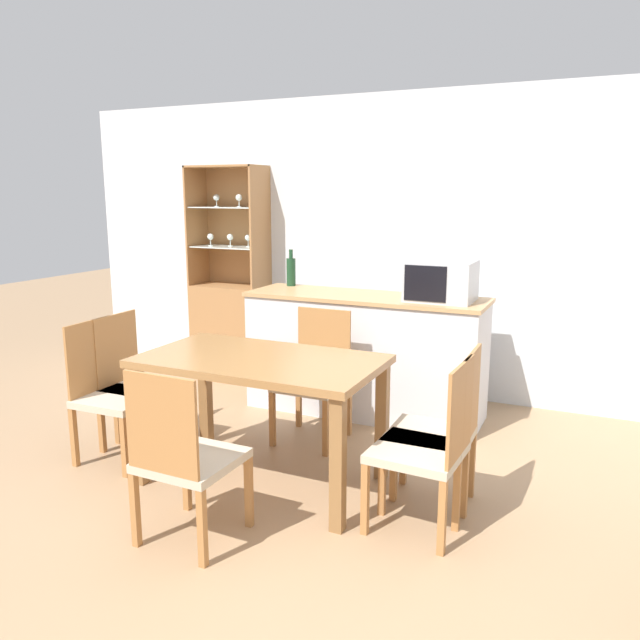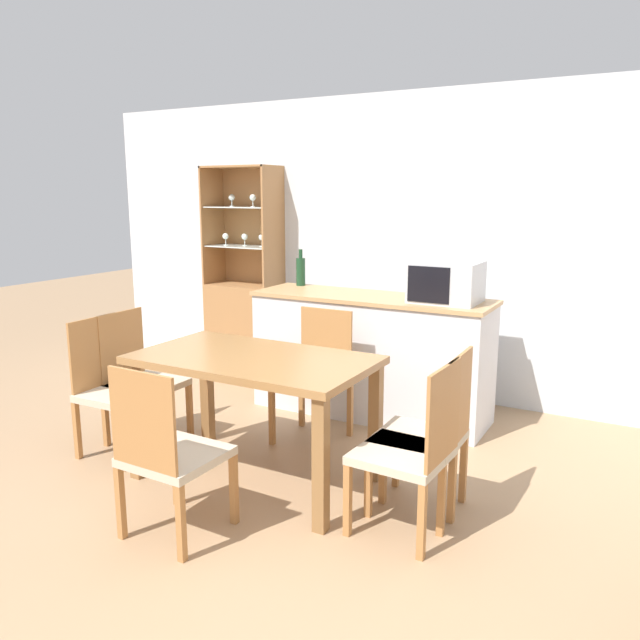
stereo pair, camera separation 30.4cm
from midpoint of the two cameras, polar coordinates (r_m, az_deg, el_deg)
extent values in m
plane|color=#A37F5B|center=(3.43, -3.89, -18.71)|extent=(18.00, 18.00, 0.00)
cube|color=silver|center=(5.38, 11.39, 6.51)|extent=(6.80, 0.06, 2.55)
cube|color=silver|center=(4.93, 6.39, -3.42)|extent=(1.85, 0.55, 0.92)
cube|color=tan|center=(4.83, 6.51, 2.04)|extent=(1.88, 0.58, 0.03)
cube|color=#A37042|center=(6.09, -5.46, -0.78)|extent=(0.72, 0.37, 0.86)
cube|color=#A37042|center=(6.10, -4.71, 8.61)|extent=(0.72, 0.02, 1.11)
cube|color=#A37042|center=(6.16, -8.35, 8.56)|extent=(0.02, 0.37, 1.11)
cube|color=#A37042|center=(5.77, -2.76, 8.46)|extent=(0.02, 0.37, 1.11)
cube|color=#A37042|center=(5.95, -5.75, 13.77)|extent=(0.72, 0.37, 0.02)
cube|color=silver|center=(5.97, -5.61, 6.71)|extent=(0.67, 0.32, 0.01)
cube|color=silver|center=(5.95, -5.68, 10.23)|extent=(0.67, 0.32, 0.01)
cylinder|color=silver|center=(6.07, -7.19, 6.83)|extent=(0.04, 0.04, 0.01)
cylinder|color=silver|center=(6.06, -7.19, 7.12)|extent=(0.01, 0.01, 0.06)
sphere|color=silver|center=(6.06, -7.21, 7.60)|extent=(0.06, 0.06, 0.06)
cylinder|color=silver|center=(6.06, -6.62, 10.31)|extent=(0.04, 0.04, 0.01)
cylinder|color=silver|center=(6.06, -6.63, 10.59)|extent=(0.01, 0.01, 0.06)
sphere|color=silver|center=(6.06, -6.64, 11.08)|extent=(0.06, 0.06, 0.06)
cylinder|color=silver|center=(6.00, -5.44, 6.81)|extent=(0.04, 0.04, 0.01)
cylinder|color=silver|center=(5.99, -5.45, 7.10)|extent=(0.01, 0.01, 0.06)
sphere|color=silver|center=(5.99, -5.46, 7.60)|extent=(0.06, 0.06, 0.06)
cylinder|color=silver|center=(5.85, -4.65, 10.30)|extent=(0.04, 0.04, 0.01)
cylinder|color=silver|center=(5.85, -4.65, 10.60)|extent=(0.01, 0.01, 0.06)
sphere|color=silver|center=(5.85, -4.66, 11.10)|extent=(0.06, 0.06, 0.06)
cylinder|color=silver|center=(5.90, -3.85, 6.76)|extent=(0.04, 0.04, 0.01)
cylinder|color=silver|center=(5.90, -3.86, 7.06)|extent=(0.01, 0.01, 0.06)
sphere|color=silver|center=(5.89, -3.87, 7.56)|extent=(0.06, 0.06, 0.06)
cube|color=olive|center=(3.71, -3.77, -3.68)|extent=(1.41, 0.80, 0.04)
cube|color=olive|center=(3.96, -14.43, -8.95)|extent=(0.07, 0.07, 0.73)
cube|color=olive|center=(3.26, 2.82, -13.15)|extent=(0.07, 0.07, 0.73)
cube|color=olive|center=(4.45, -8.37, -6.40)|extent=(0.07, 0.07, 0.73)
cube|color=olive|center=(3.84, 7.39, -9.33)|extent=(0.07, 0.07, 0.73)
cube|color=#C1B299|center=(3.52, 11.47, -10.63)|extent=(0.45, 0.45, 0.05)
cube|color=#A8703D|center=(3.38, 15.14, -7.01)|extent=(0.02, 0.41, 0.48)
cube|color=#A8703D|center=(3.49, 7.03, -14.59)|extent=(0.04, 0.04, 0.39)
cube|color=#A8703D|center=(3.84, 9.29, -12.15)|extent=(0.04, 0.04, 0.39)
cube|color=#A8703D|center=(3.39, 13.68, -15.74)|extent=(0.04, 0.04, 0.39)
cube|color=#A8703D|center=(3.74, 15.31, -13.07)|extent=(0.04, 0.04, 0.39)
cube|color=#C1B299|center=(3.30, -10.38, -12.18)|extent=(0.45, 0.45, 0.05)
cube|color=#A8703D|center=(3.05, -13.18, -8.96)|extent=(0.41, 0.03, 0.48)
cube|color=#A8703D|center=(3.65, -10.63, -13.53)|extent=(0.04, 0.04, 0.39)
cube|color=#A8703D|center=(3.42, -5.28, -15.16)|extent=(0.04, 0.04, 0.39)
cube|color=#A8703D|center=(3.38, -15.26, -15.84)|extent=(0.04, 0.04, 0.39)
cube|color=#A8703D|center=(3.14, -9.77, -17.91)|extent=(0.04, 0.04, 0.39)
cube|color=#C1B299|center=(4.33, -15.87, -6.59)|extent=(0.46, 0.46, 0.05)
cube|color=#A8703D|center=(4.40, -18.10, -2.87)|extent=(0.03, 0.41, 0.48)
cube|color=#A8703D|center=(4.41, -11.95, -9.03)|extent=(0.04, 0.04, 0.39)
cube|color=#A8703D|center=(4.13, -15.54, -10.67)|extent=(0.04, 0.04, 0.39)
cube|color=#A8703D|center=(4.67, -15.86, -8.07)|extent=(0.04, 0.04, 0.39)
cube|color=#A8703D|center=(4.40, -19.48, -9.52)|extent=(0.04, 0.04, 0.39)
cube|color=#C1B299|center=(4.38, 1.22, -5.91)|extent=(0.45, 0.45, 0.05)
cube|color=#A8703D|center=(4.49, 2.51, -1.99)|extent=(0.41, 0.02, 0.48)
cube|color=#A8703D|center=(4.20, 2.38, -9.88)|extent=(0.04, 0.04, 0.39)
cube|color=#A8703D|center=(4.38, -2.41, -8.93)|extent=(0.04, 0.04, 0.39)
cube|color=#A8703D|center=(4.54, 4.70, -8.21)|extent=(0.04, 0.04, 0.39)
cube|color=#A8703D|center=(4.71, 0.18, -7.43)|extent=(0.04, 0.04, 0.39)
cube|color=#C1B299|center=(4.49, -13.71, -5.80)|extent=(0.46, 0.46, 0.05)
cube|color=#A8703D|center=(4.56, -15.88, -2.23)|extent=(0.03, 0.41, 0.48)
cube|color=#A8703D|center=(4.58, -9.97, -8.16)|extent=(0.04, 0.04, 0.39)
cube|color=#A8703D|center=(4.29, -13.30, -9.70)|extent=(0.04, 0.04, 0.39)
cube|color=#A8703D|center=(4.83, -13.81, -7.29)|extent=(0.04, 0.04, 0.39)
cube|color=#A8703D|center=(4.55, -17.21, -8.65)|extent=(0.04, 0.04, 0.39)
cube|color=#C1B299|center=(3.31, 10.17, -12.07)|extent=(0.47, 0.47, 0.05)
cube|color=#A8703D|center=(3.15, 13.99, -8.36)|extent=(0.04, 0.41, 0.48)
cube|color=#A8703D|center=(3.31, 5.28, -16.11)|extent=(0.04, 0.04, 0.39)
cube|color=#A8703D|center=(3.64, 8.23, -13.49)|extent=(0.04, 0.04, 0.39)
cube|color=#A8703D|center=(3.17, 12.15, -17.64)|extent=(0.04, 0.04, 0.39)
cube|color=#A8703D|center=(3.52, 14.48, -14.70)|extent=(0.04, 0.04, 0.39)
cube|color=#B7BABF|center=(4.62, 13.34, 3.40)|extent=(0.48, 0.39, 0.29)
cube|color=black|center=(4.45, 11.81, 3.16)|extent=(0.30, 0.01, 0.25)
cylinder|color=#193D23|center=(5.31, -0.13, 4.42)|extent=(0.08, 0.08, 0.23)
cylinder|color=#193D23|center=(5.29, -0.14, 6.08)|extent=(0.03, 0.03, 0.07)
camera|label=1|loc=(0.15, -87.95, 0.42)|focal=35.00mm
camera|label=2|loc=(0.15, 92.05, -0.42)|focal=35.00mm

